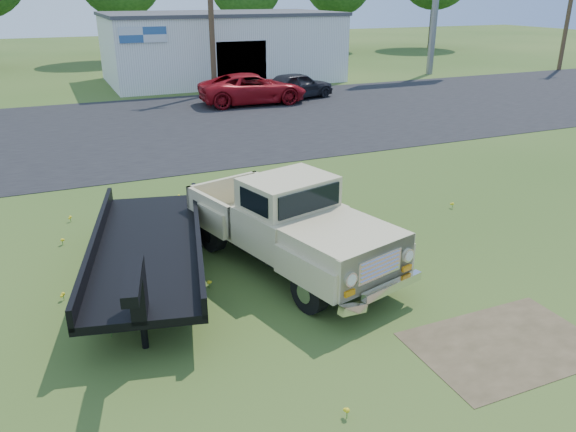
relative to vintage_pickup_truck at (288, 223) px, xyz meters
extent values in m
plane|color=#2D4B18|center=(0.62, -1.02, -0.97)|extent=(140.00, 140.00, 0.00)
cube|color=black|center=(0.62, 13.98, -0.97)|extent=(90.00, 14.00, 0.02)
cube|color=#493E27|center=(2.12, -4.02, -0.97)|extent=(3.00, 2.00, 0.01)
cube|color=#493E27|center=(-1.38, 2.48, -0.97)|extent=(2.20, 1.60, 0.01)
cube|color=silver|center=(6.62, 25.98, 1.03)|extent=(14.00, 8.00, 4.00)
cube|color=#3F3F44|center=(6.62, 25.98, 3.08)|extent=(14.20, 8.20, 0.20)
cube|color=black|center=(6.62, 22.03, 0.63)|extent=(3.00, 0.10, 2.20)
cube|color=silver|center=(1.12, 21.93, 2.23)|extent=(2.50, 0.08, 0.80)
cylinder|color=slate|center=(20.62, 22.98, 3.03)|extent=(0.44, 0.44, 8.00)
cylinder|color=#482F21|center=(4.62, 20.98, 3.53)|extent=(0.30, 0.30, 9.00)
cylinder|color=#482F21|center=(30.62, 20.98, 3.53)|extent=(0.30, 0.30, 9.00)
cylinder|color=#3D2A1B|center=(2.62, 39.48, 0.92)|extent=(0.56, 0.56, 3.78)
cylinder|color=#3D2A1B|center=(12.62, 37.98, 0.74)|extent=(0.56, 0.56, 3.42)
cylinder|color=#3D2A1B|center=(22.62, 40.48, 0.83)|extent=(0.56, 0.56, 3.60)
cylinder|color=#3D2A1B|center=(32.62, 38.98, 1.10)|extent=(0.56, 0.56, 4.14)
imported|color=maroon|center=(5.59, 17.40, -0.22)|extent=(5.55, 2.79, 1.51)
imported|color=black|center=(8.23, 17.80, -0.28)|extent=(4.35, 2.61, 1.39)
camera|label=1|loc=(-4.18, -9.65, 4.37)|focal=35.00mm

